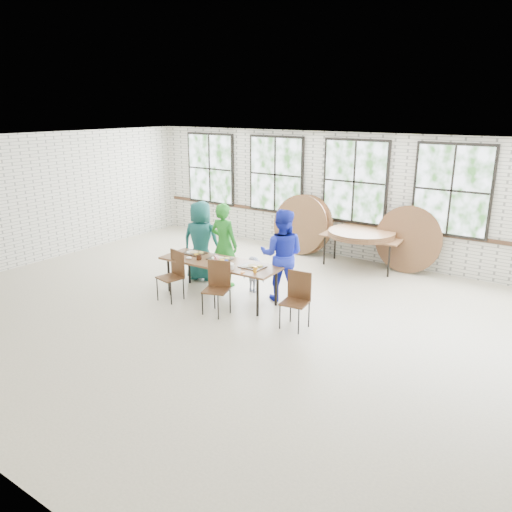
{
  "coord_description": "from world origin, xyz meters",
  "views": [
    {
      "loc": [
        4.81,
        -6.46,
        3.58
      ],
      "look_at": [
        0.0,
        0.4,
        1.05
      ],
      "focal_mm": 35.0,
      "sensor_mm": 36.0,
      "label": 1
    }
  ],
  "objects_px": {
    "dining_table": "(220,264)",
    "storage_table": "(361,239)",
    "chair_near_left": "(174,271)",
    "chair_near_right": "(218,283)"
  },
  "relations": [
    {
      "from": "storage_table",
      "to": "chair_near_right",
      "type": "bearing_deg",
      "value": -109.03
    },
    {
      "from": "dining_table",
      "to": "chair_near_right",
      "type": "distance_m",
      "value": 0.69
    },
    {
      "from": "dining_table",
      "to": "storage_table",
      "type": "xyz_separation_m",
      "value": [
        1.42,
        3.34,
        -0.0
      ]
    },
    {
      "from": "chair_near_right",
      "to": "storage_table",
      "type": "bearing_deg",
      "value": 55.79
    },
    {
      "from": "storage_table",
      "to": "dining_table",
      "type": "bearing_deg",
      "value": -117.27
    },
    {
      "from": "chair_near_left",
      "to": "storage_table",
      "type": "bearing_deg",
      "value": 73.11
    },
    {
      "from": "dining_table",
      "to": "chair_near_right",
      "type": "bearing_deg",
      "value": -58.08
    },
    {
      "from": "chair_near_left",
      "to": "chair_near_right",
      "type": "relative_size",
      "value": 1.0
    },
    {
      "from": "chair_near_right",
      "to": "storage_table",
      "type": "height_order",
      "value": "chair_near_right"
    },
    {
      "from": "dining_table",
      "to": "storage_table",
      "type": "bearing_deg",
      "value": 63.7
    }
  ]
}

